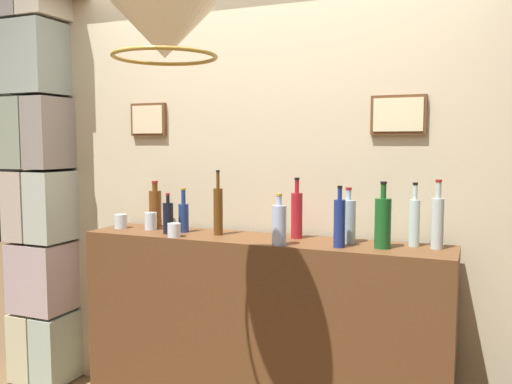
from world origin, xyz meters
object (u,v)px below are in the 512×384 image
(liquor_bottle_amaro, at_px, (184,216))
(glass_tumbler_highball, at_px, (151,221))
(liquor_bottle_rye, at_px, (383,222))
(liquor_bottle_vodka, at_px, (348,221))
(liquor_bottle_scotch, at_px, (279,224))
(glass_tumbler_rocks, at_px, (174,230))
(liquor_bottle_port, at_px, (155,208))
(liquor_bottle_gin, at_px, (339,222))
(liquor_bottle_sherry, at_px, (438,221))
(glass_tumbler_shot, at_px, (121,221))
(liquor_bottle_bourbon, at_px, (414,221))
(liquor_bottle_tequila, at_px, (218,210))
(liquor_bottle_mezcal, at_px, (168,217))
(pendant_lamp, at_px, (165,33))
(liquor_bottle_rum, at_px, (297,214))

(liquor_bottle_amaro, distance_m, glass_tumbler_highball, 0.22)
(liquor_bottle_rye, bearing_deg, liquor_bottle_vodka, 158.88)
(liquor_bottle_scotch, distance_m, glass_tumbler_rocks, 0.60)
(liquor_bottle_rye, distance_m, glass_tumbler_highball, 1.34)
(liquor_bottle_port, bearing_deg, liquor_bottle_gin, -9.39)
(liquor_bottle_sherry, height_order, liquor_bottle_port, liquor_bottle_sherry)
(liquor_bottle_sherry, height_order, glass_tumbler_shot, liquor_bottle_sherry)
(liquor_bottle_bourbon, bearing_deg, liquor_bottle_vodka, -173.59)
(liquor_bottle_rye, relative_size, glass_tumbler_highball, 3.20)
(liquor_bottle_amaro, distance_m, liquor_bottle_tequila, 0.23)
(liquor_bottle_port, height_order, liquor_bottle_gin, liquor_bottle_gin)
(liquor_bottle_vodka, bearing_deg, liquor_bottle_mezcal, -173.93)
(liquor_bottle_port, height_order, glass_tumbler_rocks, liquor_bottle_port)
(pendant_lamp, bearing_deg, liquor_bottle_mezcal, 121.73)
(liquor_bottle_rye, bearing_deg, glass_tumbler_rocks, -173.85)
(liquor_bottle_bourbon, distance_m, liquor_bottle_tequila, 1.03)
(liquor_bottle_port, distance_m, liquor_bottle_tequila, 0.48)
(liquor_bottle_mezcal, relative_size, glass_tumbler_shot, 2.76)
(liquor_bottle_rum, bearing_deg, pendant_lamp, -107.13)
(liquor_bottle_sherry, distance_m, liquor_bottle_rye, 0.26)
(liquor_bottle_rye, xyz_separation_m, liquor_bottle_rum, (-0.46, 0.10, 0.00))
(glass_tumbler_rocks, distance_m, glass_tumbler_shot, 0.47)
(liquor_bottle_port, xyz_separation_m, pendant_lamp, (0.64, -0.89, 0.81))
(liquor_bottle_scotch, relative_size, liquor_bottle_gin, 0.86)
(liquor_bottle_port, distance_m, glass_tumbler_rocks, 0.39)
(liquor_bottle_gin, xyz_separation_m, liquor_bottle_tequila, (-0.70, 0.09, 0.02))
(liquor_bottle_port, height_order, liquor_bottle_tequila, liquor_bottle_tequila)
(liquor_bottle_sherry, height_order, pendant_lamp, pendant_lamp)
(liquor_bottle_rye, relative_size, pendant_lamp, 0.54)
(liquor_bottle_sherry, bearing_deg, liquor_bottle_port, 178.22)
(glass_tumbler_shot, height_order, pendant_lamp, pendant_lamp)
(liquor_bottle_mezcal, relative_size, liquor_bottle_tequila, 0.64)
(liquor_bottle_vodka, relative_size, glass_tumbler_rocks, 3.79)
(liquor_bottle_amaro, bearing_deg, glass_tumbler_rocks, -78.28)
(liquor_bottle_mezcal, relative_size, glass_tumbler_highball, 2.26)
(liquor_bottle_sherry, bearing_deg, liquor_bottle_rye, -160.82)
(liquor_bottle_vodka, xyz_separation_m, glass_tumbler_shot, (-1.35, -0.05, -0.07))
(liquor_bottle_bourbon, bearing_deg, liquor_bottle_rum, -179.28)
(liquor_bottle_rye, distance_m, glass_tumbler_rocks, 1.09)
(liquor_bottle_mezcal, xyz_separation_m, glass_tumbler_shot, (-0.36, 0.06, -0.05))
(liquor_bottle_amaro, bearing_deg, liquor_bottle_rum, 5.08)
(glass_tumbler_highball, height_order, glass_tumbler_shot, glass_tumbler_highball)
(liquor_bottle_amaro, distance_m, liquor_bottle_scotch, 0.65)
(liquor_bottle_rye, relative_size, liquor_bottle_amaro, 1.27)
(liquor_bottle_mezcal, bearing_deg, liquor_bottle_bourbon, 6.15)
(liquor_bottle_vodka, height_order, glass_tumbler_shot, liquor_bottle_vodka)
(liquor_bottle_scotch, relative_size, liquor_bottle_bourbon, 0.82)
(liquor_bottle_vodka, bearing_deg, pendant_lamp, -123.42)
(glass_tumbler_highball, bearing_deg, liquor_bottle_tequila, -0.97)
(liquor_bottle_bourbon, bearing_deg, liquor_bottle_scotch, -159.70)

